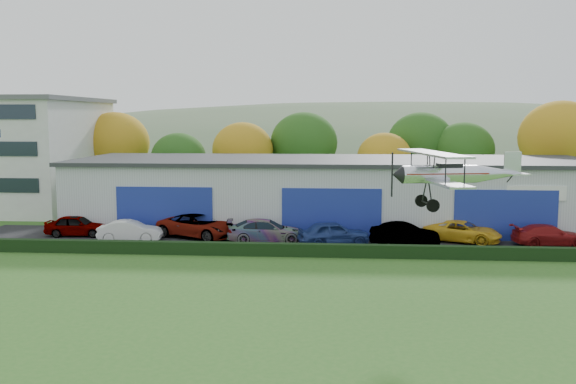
# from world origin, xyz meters

# --- Properties ---
(ground) EXTENTS (300.00, 300.00, 0.00)m
(ground) POSITION_xyz_m (0.00, 0.00, 0.00)
(ground) COLOR #2D601E
(ground) RESTS_ON ground
(apron) EXTENTS (48.00, 9.00, 0.05)m
(apron) POSITION_xyz_m (3.00, 21.00, 0.03)
(apron) COLOR black
(apron) RESTS_ON ground
(hedge) EXTENTS (46.00, 0.60, 0.80)m
(hedge) POSITION_xyz_m (3.00, 16.20, 0.40)
(hedge) COLOR black
(hedge) RESTS_ON ground
(hangar) EXTENTS (40.60, 12.60, 5.30)m
(hangar) POSITION_xyz_m (5.00, 27.98, 2.66)
(hangar) COLOR #B2B7BC
(hangar) RESTS_ON ground
(tree_belt) EXTENTS (75.70, 13.22, 10.12)m
(tree_belt) POSITION_xyz_m (0.85, 40.62, 5.61)
(tree_belt) COLOR #3D2614
(tree_belt) RESTS_ON ground
(distant_hills) EXTENTS (430.00, 196.00, 56.00)m
(distant_hills) POSITION_xyz_m (-4.38, 140.00, -13.05)
(distant_hills) COLOR #4C6642
(distant_hills) RESTS_ON ground
(car_0) EXTENTS (4.50, 1.99, 1.50)m
(car_0) POSITION_xyz_m (-13.32, 21.42, 0.80)
(car_0) COLOR gray
(car_0) RESTS_ON apron
(car_1) EXTENTS (4.44, 1.92, 1.42)m
(car_1) POSITION_xyz_m (-8.87, 19.88, 0.76)
(car_1) COLOR silver
(car_1) RESTS_ON apron
(car_2) EXTENTS (6.57, 4.92, 1.66)m
(car_2) POSITION_xyz_m (-4.43, 21.48, 0.88)
(car_2) COLOR gray
(car_2) RESTS_ON apron
(car_3) EXTENTS (5.58, 2.75, 1.56)m
(car_3) POSITION_xyz_m (0.56, 20.27, 0.83)
(car_3) COLOR gray
(car_3) RESTS_ON apron
(car_4) EXTENTS (5.10, 3.13, 1.62)m
(car_4) POSITION_xyz_m (5.18, 19.47, 0.86)
(car_4) COLOR navy
(car_4) RESTS_ON apron
(car_5) EXTENTS (4.77, 2.17, 1.52)m
(car_5) POSITION_xyz_m (9.89, 19.80, 0.81)
(car_5) COLOR gray
(car_5) RESTS_ON apron
(car_6) EXTENTS (5.71, 4.23, 1.44)m
(car_6) POSITION_xyz_m (14.00, 21.35, 0.77)
(car_6) COLOR gold
(car_6) RESTS_ON apron
(car_7) EXTENTS (4.98, 2.46, 1.39)m
(car_7) POSITION_xyz_m (19.50, 20.57, 0.75)
(car_7) COLOR maroon
(car_7) RESTS_ON apron
(biplane) EXTENTS (5.91, 6.75, 2.51)m
(biplane) POSITION_xyz_m (10.31, 6.02, 6.16)
(biplane) COLOR silver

